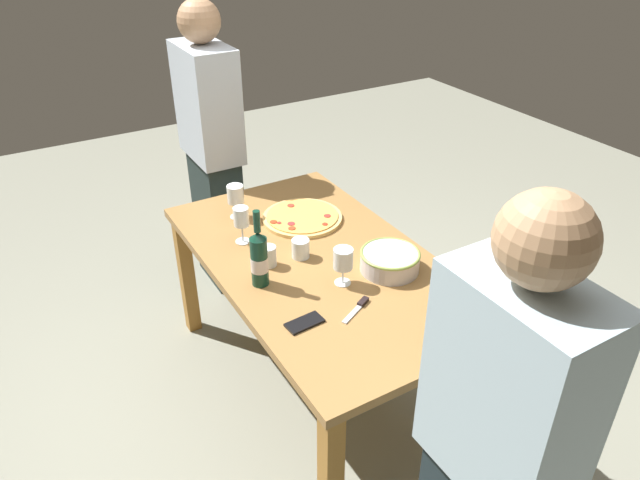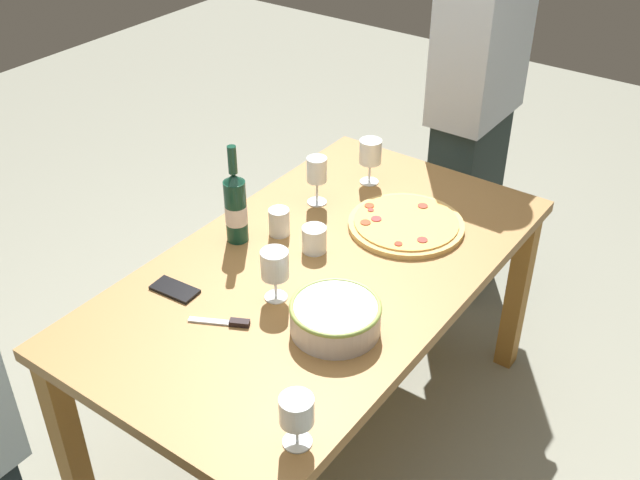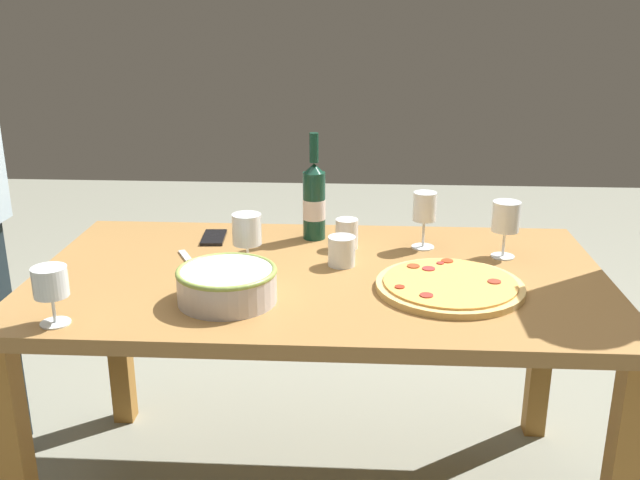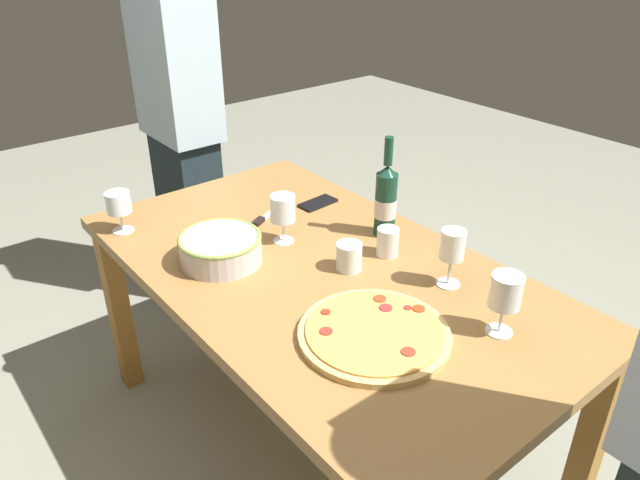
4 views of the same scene
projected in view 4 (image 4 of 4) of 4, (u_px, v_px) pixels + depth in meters
The scene contains 14 objects.
ground_plane at pixel (320, 443), 2.18m from camera, with size 8.00×8.00×0.00m, color gray.
dining_table at pixel (320, 293), 1.86m from camera, with size 1.60×0.90×0.75m.
pizza at pixel (374, 333), 1.51m from camera, with size 0.39×0.39×0.03m.
serving_bowl at pixel (220, 247), 1.83m from camera, with size 0.26×0.26×0.09m.
wine_bottle at pixel (386, 200), 1.95m from camera, with size 0.07×0.07×0.34m.
wine_glass_near_pizza at pixel (283, 211), 1.91m from camera, with size 0.08×0.08×0.16m.
wine_glass_by_bottle at pixel (119, 204), 1.98m from camera, with size 0.08×0.08×0.14m.
wine_glass_far_left at pixel (452, 248), 1.68m from camera, with size 0.07×0.07×0.18m.
wine_glass_far_right at pixel (506, 293), 1.48m from camera, with size 0.08×0.08×0.17m.
cup_amber at pixel (388, 242), 1.86m from camera, with size 0.07×0.07×0.09m, color silver.
cup_ceramic at pixel (349, 256), 1.79m from camera, with size 0.08×0.08×0.09m, color white.
cell_phone at pixel (318, 203), 2.21m from camera, with size 0.07×0.14×0.01m, color black.
pizza_knife at pixel (263, 218), 2.10m from camera, with size 0.10×0.17×0.02m.
person_guest_left at pixel (182, 130), 2.70m from camera, with size 0.39×0.24×1.65m.
Camera 4 is at (1.21, -0.97, 1.70)m, focal length 33.45 mm.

